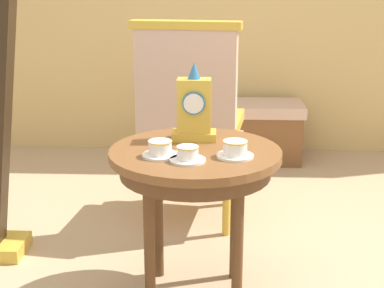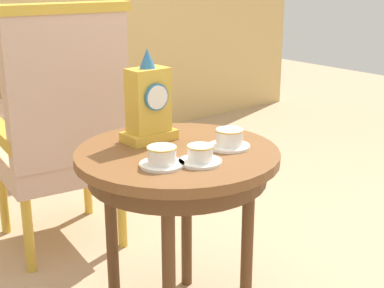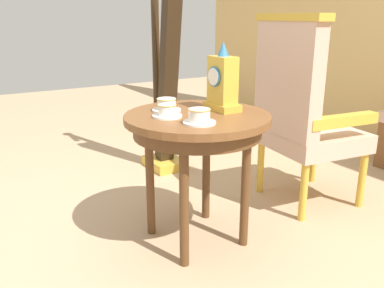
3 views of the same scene
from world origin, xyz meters
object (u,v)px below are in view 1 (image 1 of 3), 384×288
teacup_left (160,149)px  mantel_clock (194,109)px  teacup_center (235,150)px  side_table (195,168)px  window_bench (239,131)px  armchair (190,122)px  teacup_right (188,155)px

teacup_left → mantel_clock: size_ratio=0.43×
teacup_left → teacup_center: size_ratio=0.98×
side_table → teacup_center: (0.16, -0.09, 0.11)m
window_bench → side_table: bearing=-97.4°
teacup_left → window_bench: teacup_left is taller
mantel_clock → window_bench: (0.26, 1.80, -0.59)m
armchair → window_bench: (0.31, 1.18, -0.37)m
side_table → teacup_right: 0.18m
teacup_right → armchair: 0.93m
side_table → teacup_left: teacup_left is taller
side_table → armchair: size_ratio=0.62×
side_table → teacup_right: size_ratio=5.05×
side_table → teacup_left: (-0.14, -0.09, 0.11)m
teacup_left → window_bench: 2.14m
teacup_right → window_bench: 2.17m
teacup_center → side_table: bearing=151.5°
teacup_left → armchair: bearing=85.0°
side_table → teacup_left: 0.20m
side_table → armchair: (-0.06, 0.77, -0.00)m
side_table → teacup_center: teacup_center is taller
armchair → window_bench: size_ratio=1.21×
teacup_left → teacup_right: 0.12m
teacup_left → mantel_clock: mantel_clock is taller
window_bench → teacup_right: bearing=-97.5°
teacup_right → teacup_left: bearing=153.3°
teacup_left → window_bench: size_ratio=0.15×
teacup_left → window_bench: (0.39, 2.05, -0.48)m
mantel_clock → side_table: bearing=-85.9°
teacup_right → teacup_center: size_ratio=0.96×
teacup_center → mantel_clock: mantel_clock is taller
armchair → side_table: bearing=-85.6°
teacup_center → window_bench: bearing=87.4°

